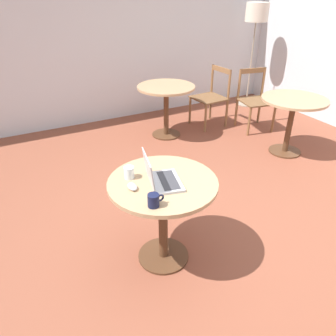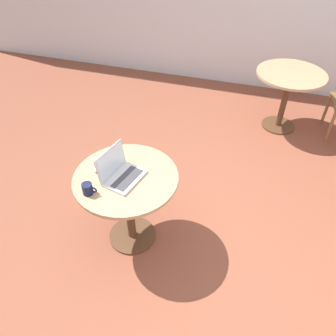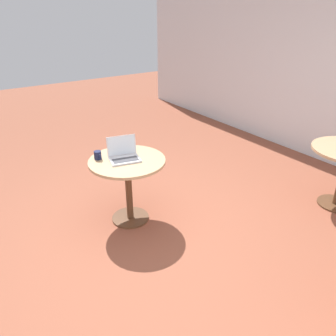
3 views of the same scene
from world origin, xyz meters
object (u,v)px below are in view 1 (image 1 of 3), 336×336
Objects in this scene: mouse at (132,187)px; drinking_glass at (129,173)px; floor_lamp at (256,18)px; cafe_table_mid at (293,110)px; cafe_table_far at (166,97)px; cafe_table_near at (163,199)px; chair_far_right at (211,97)px; mug at (154,200)px; chair_mid_back at (255,100)px; laptop at (160,178)px.

drinking_glass is at bearing 76.24° from mouse.
floor_lamp reaches higher than mouse.
cafe_table_mid is 1.66m from cafe_table_far.
cafe_table_far is at bearing 62.09° from cafe_table_near.
cafe_table_mid is 2.11m from floor_lamp.
chair_far_right is 3.26m from mug.
cafe_table_mid is at bearing -100.44° from chair_mid_back.
mouse is (-1.37, -2.15, 0.17)m from cafe_table_far.
chair_far_right is 8.65× the size of mouse.
cafe_table_far is at bearing 61.71° from laptop.
chair_mid_back is at bearing -125.17° from floor_lamp.
mouse is (-2.51, -0.94, 0.17)m from cafe_table_mid.
cafe_table_far is 2.75m from mug.
laptop is (-0.03, -0.02, 0.20)m from cafe_table_near.
cafe_table_near is at bearing 52.45° from mug.
chair_mid_back reaches higher than mug.
chair_mid_back is 3.08m from laptop.
mouse is (-0.20, 0.03, -0.03)m from laptop.
floor_lamp is (1.93, 0.54, 0.87)m from cafe_table_far.
chair_far_right is (1.94, 2.21, -0.13)m from cafe_table_near.
chair_mid_back is at bearing 36.47° from cafe_table_near.
cafe_table_mid and cafe_table_far have the same top height.
floor_lamp reaches higher than chair_mid_back.
chair_mid_back is 8.65× the size of mouse.
laptop is at bearing -147.41° from cafe_table_near.
chair_far_right is at bearing 45.42° from mouse.
mug is 1.25× the size of drinking_glass.
chair_far_right is 7.74× the size of mug.
floor_lamp is 18.76× the size of drinking_glass.
cafe_table_mid is 0.92× the size of chair_mid_back.
floor_lamp is 4.44m from mug.
cafe_table_near is at bearing -117.91° from cafe_table_far.
mouse is at bearing 100.25° from mug.
floor_lamp is (1.13, 0.49, 1.01)m from chair_far_right.
mug is (-2.62, -2.04, 0.33)m from chair_mid_back.
cafe_table_near is at bearing -2.90° from mouse.
cafe_table_near is 3.03m from chair_mid_back.
chair_mid_back is at bearing 79.56° from cafe_table_mid.
drinking_glass reaches higher than cafe_table_near.
cafe_table_mid is at bearing 17.82° from drinking_glass.
drinking_glass is at bearing 141.62° from cafe_table_near.
drinking_glass is (-0.19, 0.15, 0.20)m from cafe_table_near.
cafe_table_far is at bearing 133.08° from cafe_table_mid.
cafe_table_mid is 7.92× the size of mouse.
cafe_table_near is 0.32m from drinking_glass.
cafe_table_far is at bearing 164.48° from chair_mid_back.
chair_far_right is 2.98m from drinking_glass.
drinking_glass is at bearing 91.53° from mug.
cafe_table_far is at bearing -164.29° from floor_lamp.
mug is (-0.15, -0.22, -0.00)m from laptop.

